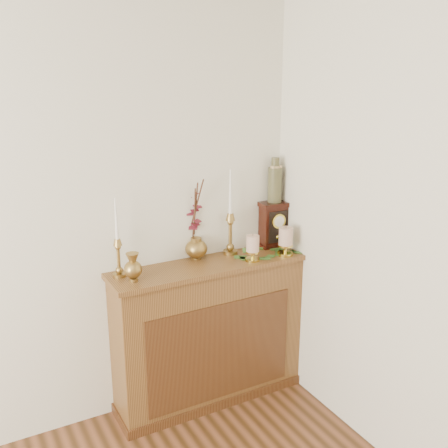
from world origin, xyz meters
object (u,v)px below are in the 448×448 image
bud_vase (133,267)px  mantel_clock (274,224)px  candlestick_left (118,252)px  ceramic_vase (275,182)px  candlestick_center (230,227)px  ginger_jar (194,222)px

bud_vase → mantel_clock: mantel_clock is taller
candlestick_left → mantel_clock: candlestick_left is taller
mantel_clock → ceramic_vase: size_ratio=1.03×
candlestick_center → ceramic_vase: size_ratio=1.88×
bud_vase → ceramic_vase: size_ratio=0.56×
candlestick_left → ceramic_vase: bearing=2.2°
candlestick_center → ginger_jar: candlestick_center is taller
candlestick_left → mantel_clock: 1.07m
candlestick_left → candlestick_center: bearing=2.5°
candlestick_left → ceramic_vase: size_ratio=1.57×
bud_vase → ceramic_vase: ceramic_vase is taller
mantel_clock → ginger_jar: bearing=178.8°
candlestick_left → bud_vase: 0.13m
bud_vase → mantel_clock: 1.03m
candlestick_center → mantel_clock: size_ratio=1.82×
candlestick_left → candlestick_center: size_ratio=0.84×
ginger_jar → mantel_clock: ginger_jar is taller
ginger_jar → candlestick_center: bearing=-14.9°
bud_vase → ceramic_vase: 1.09m
candlestick_left → candlestick_center: candlestick_center is taller
candlestick_center → ginger_jar: size_ratio=1.07×
bud_vase → mantel_clock: (1.02, 0.14, 0.07)m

